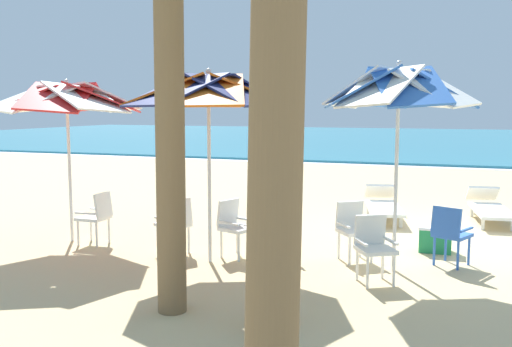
{
  "coord_description": "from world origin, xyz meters",
  "views": [
    {
      "loc": [
        0.13,
        -10.27,
        2.26
      ],
      "look_at": [
        -3.47,
        -0.29,
        1.0
      ],
      "focal_mm": 39.64,
      "sensor_mm": 36.0,
      "label": 1
    }
  ],
  "objects": [
    {
      "name": "palm_tree_3",
      "position": [
        -2.79,
        -4.88,
        2.85
      ],
      "size": [
        3.13,
        2.59,
        4.65
      ],
      "color": "brown",
      "rests_on": "ground"
    },
    {
      "name": "sea",
      "position": [
        0.0,
        30.03,
        0.05
      ],
      "size": [
        80.0,
        36.0,
        0.1
      ],
      "primitive_type": "cube",
      "color": "teal",
      "rests_on": "ground"
    },
    {
      "name": "plastic_chair_5",
      "position": [
        -3.01,
        -2.52,
        0.5
      ],
      "size": [
        0.59,
        0.57,
        0.87
      ],
      "color": "white",
      "rests_on": "ground"
    },
    {
      "name": "plastic_chair_0",
      "position": [
        -1.29,
        -2.11,
        0.5
      ],
      "size": [
        0.62,
        0.63,
        0.87
      ],
      "color": "white",
      "rests_on": "ground"
    },
    {
      "name": "beach_umbrella_2",
      "position": [
        -5.96,
        -2.55,
        2.38
      ],
      "size": [
        2.5,
        2.5,
        2.71
      ],
      "color": "silver",
      "rests_on": "ground"
    },
    {
      "name": "sun_lounger_0",
      "position": [
        0.74,
        1.63,
        0.28
      ],
      "size": [
        0.9,
        2.21,
        0.62
      ],
      "color": "white",
      "rests_on": "ground"
    },
    {
      "name": "surf_foam",
      "position": [
        0.0,
        11.73,
        0.01
      ],
      "size": [
        80.0,
        0.7,
        0.01
      ],
      "primitive_type": "cube",
      "color": "white",
      "rests_on": "ground"
    },
    {
      "name": "plastic_chair_6",
      "position": [
        -5.42,
        -2.59,
        0.5
      ],
      "size": [
        0.48,
        0.45,
        0.87
      ],
      "color": "white",
      "rests_on": "ground"
    },
    {
      "name": "sun_lounger_1",
      "position": [
        -1.28,
        1.21,
        0.28
      ],
      "size": [
        1.07,
        2.23,
        0.62
      ],
      "color": "white",
      "rests_on": "ground"
    },
    {
      "name": "plastic_chair_1",
      "position": [
        0.06,
        -1.97,
        0.5
      ],
      "size": [
        0.58,
        0.6,
        0.87
      ],
      "color": "blue",
      "rests_on": "ground"
    },
    {
      "name": "beach_umbrella_1",
      "position": [
        -3.24,
        -2.92,
        2.46
      ],
      "size": [
        2.53,
        2.53,
        2.8
      ],
      "color": "silver",
      "rests_on": "ground"
    },
    {
      "name": "plastic_chair_3",
      "position": [
        -2.42,
        -2.35,
        0.5
      ],
      "size": [
        0.62,
        0.63,
        0.87
      ],
      "color": "white",
      "rests_on": "ground"
    },
    {
      "name": "plastic_chair_4",
      "position": [
        -3.94,
        -2.66,
        0.5
      ],
      "size": [
        0.62,
        0.61,
        0.87
      ],
      "color": "white",
      "rests_on": "ground"
    },
    {
      "name": "plastic_chair_2",
      "position": [
        -0.86,
        -3.07,
        0.5
      ],
      "size": [
        0.61,
        0.62,
        0.87
      ],
      "color": "white",
      "rests_on": "ground"
    },
    {
      "name": "cooler_box",
      "position": [
        -0.16,
        -1.2,
        0.2
      ],
      "size": [
        0.5,
        0.34,
        0.4
      ],
      "color": "#238C4C",
      "rests_on": "ground"
    },
    {
      "name": "beach_umbrella_0",
      "position": [
        -0.66,
        -2.45,
        2.47
      ],
      "size": [
        2.1,
        2.1,
        2.87
      ],
      "color": "silver",
      "rests_on": "ground"
    },
    {
      "name": "ground_plane",
      "position": [
        0.0,
        0.0,
        0.0
      ],
      "size": [
        80.0,
        80.0,
        0.0
      ],
      "primitive_type": "plane",
      "color": "#D3B784"
    }
  ]
}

